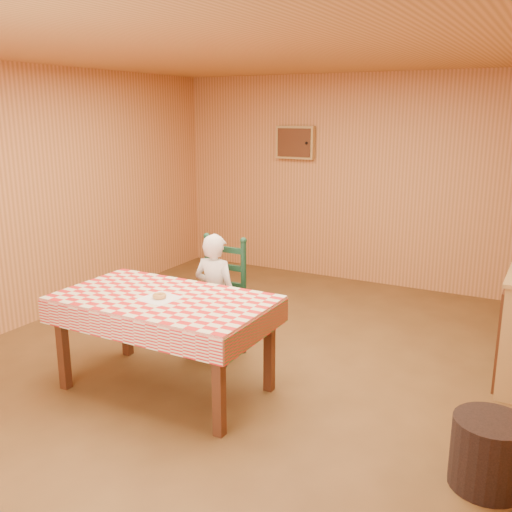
{
  "coord_description": "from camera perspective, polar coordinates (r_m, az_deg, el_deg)",
  "views": [
    {
      "loc": [
        2.23,
        -3.92,
        2.14
      ],
      "look_at": [
        0.0,
        0.2,
        0.95
      ],
      "focal_mm": 40.0,
      "sensor_mm": 36.0,
      "label": 1
    }
  ],
  "objects": [
    {
      "name": "storage_bin",
      "position": [
        3.75,
        22.22,
        -17.78
      ],
      "size": [
        0.5,
        0.5,
        0.43
      ],
      "primitive_type": "cylinder",
      "rotation": [
        0.0,
        0.0,
        -0.18
      ],
      "color": "black",
      "rests_on": "ground"
    },
    {
      "name": "ground",
      "position": [
        4.99,
        -1.11,
        -11.14
      ],
      "size": [
        6.0,
        6.0,
        0.0
      ],
      "primitive_type": "plane",
      "color": "brown",
      "rests_on": "ground"
    },
    {
      "name": "napkin",
      "position": [
        4.37,
        -9.62,
        -4.19
      ],
      "size": [
        0.29,
        0.29,
        0.0
      ],
      "primitive_type": "cube",
      "rotation": [
        0.0,
        0.0,
        -0.13
      ],
      "color": "white",
      "rests_on": "dining_table"
    },
    {
      "name": "seated_child",
      "position": [
        5.04,
        -4.08,
        -4.02
      ],
      "size": [
        0.41,
        0.27,
        1.12
      ],
      "primitive_type": "imported",
      "rotation": [
        0.0,
        0.0,
        3.14
      ],
      "color": "silver",
      "rests_on": "ground"
    },
    {
      "name": "ladder_chair",
      "position": [
        5.11,
        -3.73,
        -4.47
      ],
      "size": [
        0.44,
        0.4,
        1.08
      ],
      "color": "black",
      "rests_on": "ground"
    },
    {
      "name": "dining_table",
      "position": [
        4.44,
        -9.18,
        -5.05
      ],
      "size": [
        1.66,
        0.96,
        0.77
      ],
      "color": "#512915",
      "rests_on": "ground"
    },
    {
      "name": "cabin_walls",
      "position": [
        4.99,
        1.82,
        10.63
      ],
      "size": [
        5.1,
        6.05,
        2.65
      ],
      "color": "#C68047",
      "rests_on": "ground"
    },
    {
      "name": "donut",
      "position": [
        4.37,
        -9.63,
        -3.95
      ],
      "size": [
        0.14,
        0.14,
        0.04
      ],
      "primitive_type": "torus",
      "rotation": [
        0.0,
        0.0,
        0.42
      ],
      "color": "#C58D47",
      "rests_on": "napkin"
    }
  ]
}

